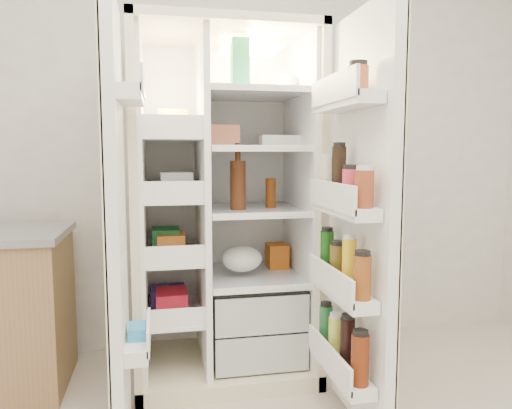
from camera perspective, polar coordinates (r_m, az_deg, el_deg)
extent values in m
cube|color=silver|center=(2.94, -4.54, 9.43)|extent=(4.00, 0.02, 2.70)
cube|color=beige|center=(2.88, -4.74, 0.54)|extent=(0.92, 0.04, 1.80)
cube|color=beige|center=(2.53, -13.78, -0.39)|extent=(0.04, 0.70, 1.80)
cube|color=beige|center=(2.65, 5.62, 0.04)|extent=(0.04, 0.70, 1.80)
cube|color=beige|center=(2.61, -4.02, 19.43)|extent=(0.92, 0.70, 0.04)
cube|color=beige|center=(2.78, -3.73, -18.07)|extent=(0.92, 0.70, 0.08)
cube|color=white|center=(2.85, -4.67, 0.88)|extent=(0.84, 0.02, 1.68)
cube|color=white|center=(2.53, -13.11, 0.08)|extent=(0.02, 0.62, 1.68)
cube|color=white|center=(2.64, 5.00, 0.45)|extent=(0.02, 0.62, 1.68)
cube|color=white|center=(2.54, -6.33, 0.22)|extent=(0.03, 0.62, 1.68)
cube|color=#B5BFBA|center=(2.73, -0.35, -15.23)|extent=(0.47, 0.52, 0.19)
cube|color=#B5BFBA|center=(2.66, -0.36, -11.22)|extent=(0.47, 0.52, 0.19)
cube|color=#FFD18C|center=(2.67, -0.68, 17.82)|extent=(0.30, 0.30, 0.02)
cube|color=white|center=(2.65, -9.60, -12.20)|extent=(0.28, 0.58, 0.02)
cube|color=white|center=(2.57, -9.72, -5.85)|extent=(0.28, 0.58, 0.02)
cube|color=white|center=(2.53, -9.84, 0.82)|extent=(0.28, 0.58, 0.02)
cube|color=white|center=(2.52, -9.97, 7.64)|extent=(0.28, 0.58, 0.02)
cube|color=silver|center=(2.65, -0.44, -8.30)|extent=(0.49, 0.58, 0.01)
cube|color=silver|center=(2.58, -0.45, -0.54)|extent=(0.49, 0.58, 0.01)
cube|color=silver|center=(2.56, -0.46, 6.58)|extent=(0.49, 0.58, 0.02)
cube|color=silver|center=(2.58, -0.46, 12.81)|extent=(0.49, 0.58, 0.02)
cube|color=#F6223D|center=(2.63, -9.62, -10.96)|extent=(0.16, 0.20, 0.10)
cube|color=#20773A|center=(2.56, -9.75, -4.31)|extent=(0.14, 0.18, 0.12)
cube|color=silver|center=(2.52, -9.86, 1.84)|extent=(0.20, 0.22, 0.07)
cube|color=yellow|center=(2.52, -10.00, 9.46)|extent=(0.15, 0.16, 0.14)
cube|color=#483092|center=(2.63, -9.62, -11.07)|extent=(0.18, 0.20, 0.09)
cube|color=orange|center=(2.56, -9.74, -4.53)|extent=(0.14, 0.18, 0.10)
cube|color=white|center=(2.52, -9.87, 2.41)|extent=(0.16, 0.16, 0.12)
sphere|color=orange|center=(2.66, -2.77, -17.23)|extent=(0.07, 0.07, 0.07)
sphere|color=orange|center=(2.71, -0.94, -16.76)|extent=(0.07, 0.07, 0.07)
sphere|color=orange|center=(2.69, 1.41, -16.92)|extent=(0.07, 0.07, 0.07)
sphere|color=orange|center=(2.80, -2.17, -16.04)|extent=(0.07, 0.07, 0.07)
ellipsoid|color=#437A28|center=(2.68, -0.44, -10.79)|extent=(0.26, 0.24, 0.11)
cylinder|color=#4D2410|center=(2.49, -2.14, 2.28)|extent=(0.08, 0.08, 0.25)
cylinder|color=#672D0B|center=(2.58, 1.73, 1.38)|extent=(0.06, 0.06, 0.16)
cube|color=#238350|center=(2.48, -1.91, 16.14)|extent=(0.08, 0.08, 0.25)
cylinder|color=white|center=(2.63, 3.61, 13.85)|extent=(0.10, 0.10, 0.09)
cylinder|color=olive|center=(2.68, -0.46, 13.76)|extent=(0.08, 0.08, 0.10)
cube|color=white|center=(2.58, 3.27, 7.43)|extent=(0.25, 0.10, 0.06)
cube|color=#C87450|center=(2.53, -4.17, 8.03)|extent=(0.18, 0.10, 0.11)
ellipsoid|color=silver|center=(2.57, -1.66, -7.02)|extent=(0.21, 0.19, 0.14)
cube|color=orange|center=(2.78, 2.48, -6.03)|extent=(0.11, 0.13, 0.13)
cube|color=white|center=(1.99, -16.12, -2.19)|extent=(0.05, 0.40, 1.72)
cube|color=beige|center=(1.99, -16.84, -2.21)|extent=(0.01, 0.40, 1.72)
cube|color=white|center=(2.12, -13.74, -15.67)|extent=(0.09, 0.32, 0.06)
cube|color=white|center=(1.98, -14.50, 12.32)|extent=(0.09, 0.32, 0.06)
cube|color=#338CCC|center=(2.11, -13.77, -14.91)|extent=(0.07, 0.12, 0.10)
cube|color=white|center=(2.07, 12.41, -1.78)|extent=(0.05, 0.58, 1.72)
cube|color=beige|center=(2.08, 13.04, -1.76)|extent=(0.01, 0.58, 1.72)
cube|color=white|center=(2.22, 9.89, -18.45)|extent=(0.11, 0.50, 0.05)
cube|color=white|center=(2.10, 10.07, -9.99)|extent=(0.11, 0.50, 0.05)
cube|color=white|center=(2.03, 10.25, -0.46)|extent=(0.11, 0.50, 0.05)
cube|color=white|center=(2.03, 10.49, 11.69)|extent=(0.11, 0.50, 0.05)
cylinder|color=#63220B|center=(2.00, 12.14, -17.43)|extent=(0.07, 0.07, 0.20)
cylinder|color=black|center=(2.11, 10.68, -15.86)|extent=(0.06, 0.06, 0.22)
cylinder|color=#CED346|center=(2.23, 9.37, -15.15)|extent=(0.06, 0.06, 0.18)
cylinder|color=#216333|center=(2.34, 8.21, -13.94)|extent=(0.06, 0.06, 0.19)
cylinder|color=brown|center=(1.89, 12.37, -8.38)|extent=(0.07, 0.07, 0.17)
cylinder|color=yellow|center=(2.01, 10.87, -6.94)|extent=(0.06, 0.06, 0.21)
cylinder|color=brown|center=(2.13, 9.53, -6.84)|extent=(0.07, 0.07, 0.16)
cylinder|color=#175212|center=(2.24, 8.34, -5.63)|extent=(0.06, 0.06, 0.20)
cylinder|color=brown|center=(1.84, 12.61, 1.77)|extent=(0.07, 0.07, 0.14)
cylinder|color=#CC3447|center=(1.96, 11.06, 2.07)|extent=(0.07, 0.07, 0.14)
cylinder|color=black|center=(2.08, 9.71, 3.56)|extent=(0.06, 0.06, 0.23)
cylinder|color=beige|center=(2.20, 8.48, 3.07)|extent=(0.06, 0.06, 0.18)
cylinder|color=#A65129|center=(1.93, 11.91, 14.20)|extent=(0.08, 0.08, 0.10)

